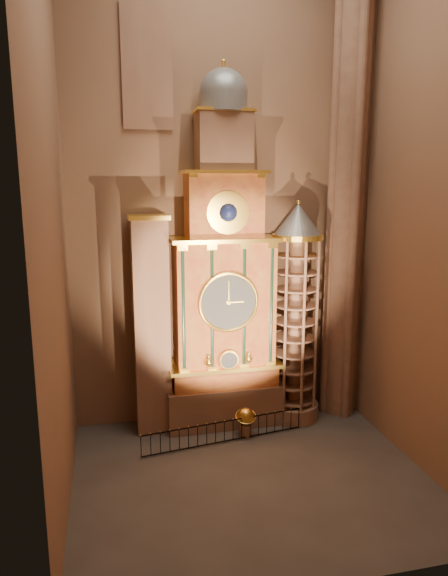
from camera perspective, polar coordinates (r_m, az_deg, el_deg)
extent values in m
plane|color=#383330|center=(21.99, 3.02, -20.19)|extent=(14.00, 14.00, 0.00)
plane|color=#866148|center=(24.52, -0.59, 10.25)|extent=(22.00, 0.00, 22.00)
plane|color=#866148|center=(18.04, -18.78, 9.16)|extent=(0.00, 22.00, 22.00)
plane|color=#866148|center=(21.72, 21.66, 9.27)|extent=(0.00, 22.00, 22.00)
cube|color=#8C634C|center=(25.80, -0.06, -12.60)|extent=(5.60, 2.20, 2.00)
cube|color=maroon|center=(25.23, -0.06, -9.49)|extent=(5.00, 2.00, 1.00)
cube|color=#FCCF4A|center=(24.99, -0.03, -8.35)|extent=(5.40, 2.30, 0.18)
cube|color=maroon|center=(24.19, -0.06, -1.73)|extent=(4.60, 2.00, 6.00)
cylinder|color=black|center=(23.00, -4.57, -2.47)|extent=(0.32, 0.32, 5.60)
cylinder|color=black|center=(23.22, -1.40, -2.30)|extent=(0.32, 0.32, 5.60)
cylinder|color=black|center=(23.55, 2.18, -2.11)|extent=(0.32, 0.32, 5.60)
cylinder|color=black|center=(23.91, 5.20, -1.93)|extent=(0.32, 0.32, 5.60)
cube|color=#FCCF4A|center=(23.62, -0.04, 5.46)|extent=(5.00, 2.25, 0.18)
cylinder|color=#2D3033|center=(23.16, 0.49, -1.57)|extent=(2.60, 0.12, 2.60)
torus|color=#FCCF4A|center=(23.11, 0.52, -1.60)|extent=(2.80, 0.16, 2.80)
cylinder|color=#FCCF4A|center=(23.78, 0.57, -8.00)|extent=(0.90, 0.10, 0.90)
sphere|color=#FCCF4A|center=(23.66, -1.72, -8.24)|extent=(0.36, 0.36, 0.36)
sphere|color=#FCCF4A|center=(24.07, 2.76, -7.89)|extent=(0.36, 0.36, 0.36)
cube|color=maroon|center=(23.56, -0.06, 8.98)|extent=(3.40, 1.80, 3.00)
sphere|color=#0D1545|center=(22.68, 0.45, 8.37)|extent=(0.80, 0.80, 0.80)
cube|color=#FCCF4A|center=(23.49, -0.04, 12.75)|extent=(3.80, 2.00, 0.15)
cube|color=#8C634C|center=(23.60, -0.06, 15.79)|extent=(2.40, 1.60, 2.60)
sphere|color=slate|center=(23.84, -0.07, 20.83)|extent=(2.10, 2.10, 2.10)
cylinder|color=#FCCF4A|center=(24.00, -0.07, 22.95)|extent=(0.14, 0.14, 0.80)
cube|color=#8C634C|center=(23.94, -8.04, -4.46)|extent=(1.60, 1.40, 10.00)
cube|color=#FCCF4A|center=(24.18, -7.82, -9.29)|extent=(1.35, 0.10, 2.10)
cube|color=#4B1A14|center=(24.12, -7.81, -9.34)|extent=(1.05, 0.04, 1.75)
cube|color=#FCCF4A|center=(23.38, -8.00, -3.33)|extent=(1.35, 0.10, 2.10)
cube|color=#4B1A14|center=(23.32, -7.98, -3.37)|extent=(1.05, 0.04, 1.75)
cube|color=#FCCF4A|center=(22.85, -8.18, 2.98)|extent=(1.35, 0.10, 2.10)
cube|color=#4B1A14|center=(22.79, -8.17, 2.96)|extent=(1.05, 0.04, 1.75)
cube|color=#FCCF4A|center=(23.07, -8.40, 7.81)|extent=(1.80, 1.60, 0.20)
cylinder|color=#8C634C|center=(26.72, 7.63, -13.24)|extent=(2.50, 2.50, 0.80)
cylinder|color=#8C634C|center=(25.17, 7.90, -3.90)|extent=(0.70, 0.70, 8.20)
cylinder|color=#FCCF4A|center=(24.39, 8.18, 5.66)|extent=(2.40, 2.40, 0.25)
cone|color=slate|center=(24.33, 8.23, 7.53)|extent=(2.30, 2.30, 1.50)
sphere|color=#FCCF4A|center=(24.28, 8.29, 9.41)|extent=(0.20, 0.20, 0.20)
cylinder|color=#8C634C|center=(25.59, 13.59, 9.99)|extent=(1.60, 1.60, 22.00)
cylinder|color=#8C634C|center=(25.96, 15.19, 9.93)|extent=(0.44, 0.44, 22.00)
cylinder|color=#8C634C|center=(25.25, 11.93, 10.05)|extent=(0.44, 0.44, 22.00)
cylinder|color=#8C634C|center=(26.31, 12.81, 10.06)|extent=(0.44, 0.44, 22.00)
cylinder|color=#8C634C|center=(24.88, 14.41, 9.91)|extent=(0.44, 0.44, 22.00)
cube|color=navy|center=(24.47, -8.57, 23.09)|extent=(2.00, 0.10, 5.00)
cube|color=#8C634C|center=(24.41, -8.56, 23.11)|extent=(2.20, 0.06, 5.20)
cylinder|color=#8C634C|center=(24.74, 2.41, -15.51)|extent=(0.53, 0.53, 0.62)
sphere|color=gold|center=(24.43, 2.43, -14.03)|extent=(0.79, 0.79, 0.79)
torus|color=gold|center=(24.43, 2.43, -14.03)|extent=(1.06, 1.01, 0.43)
cube|color=black|center=(23.83, 0.05, -14.61)|extent=(7.55, 1.13, 0.04)
cube|color=black|center=(24.27, 0.05, -16.66)|extent=(7.55, 1.13, 0.04)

